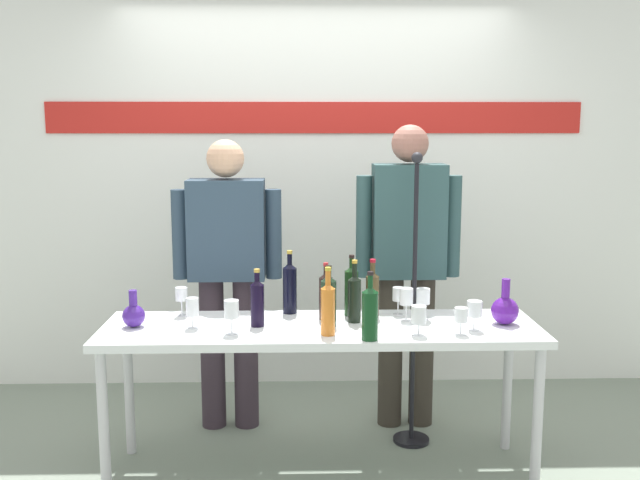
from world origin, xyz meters
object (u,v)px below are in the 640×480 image
wine_bottle_7 (329,299)px  wine_glass_right_2 (461,315)px  decanter_blue_left (134,314)px  wine_glass_right_5 (423,297)px  wine_glass_left_2 (181,295)px  wine_glass_right_1 (475,309)px  wine_bottle_0 (351,289)px  decanter_blue_right (505,309)px  wine_glass_right_0 (419,315)px  presenter_left (228,265)px  wine_bottle_1 (290,286)px  wine_bottle_4 (326,295)px  wine_glass_left_1 (192,307)px  wine_bottle_2 (354,297)px  wine_glass_right_3 (398,295)px  wine_glass_left_0 (231,310)px  wine_bottle_6 (257,301)px  wine_bottle_5 (372,293)px  microphone_stand (413,348)px  wine_bottle_3 (370,311)px  presenter_right (408,257)px  wine_glass_right_4 (406,297)px  wine_bottle_8 (328,307)px  display_table (321,339)px

wine_bottle_7 → wine_glass_right_2: size_ratio=2.33×
decanter_blue_left → wine_glass_right_5: decanter_blue_left is taller
wine_glass_left_2 → wine_glass_right_1: (1.44, -0.30, -0.01)m
wine_glass_right_1 → wine_bottle_0: bearing=153.0°
decanter_blue_right → wine_glass_right_0: bearing=-158.8°
presenter_left → wine_glass_right_1: presenter_left is taller
wine_bottle_1 → wine_bottle_4: 0.23m
decanter_blue_left → wine_glass_left_1: decanter_blue_left is taller
decanter_blue_right → wine_bottle_4: (-0.88, 0.11, 0.05)m
wine_bottle_0 → wine_glass_right_5: 0.37m
wine_bottle_2 → wine_bottle_0: bearing=92.8°
wine_bottle_0 → wine_glass_left_1: wine_bottle_0 is taller
wine_glass_right_3 → wine_glass_left_0: bearing=-158.6°
wine_bottle_6 → wine_bottle_0: bearing=22.0°
decanter_blue_left → presenter_left: presenter_left is taller
wine_bottle_1 → wine_glass_right_1: size_ratio=2.30×
wine_bottle_1 → wine_bottle_5: 0.43m
wine_bottle_6 → wine_bottle_4: bearing=18.6°
wine_bottle_2 → microphone_stand: microphone_stand is taller
wine_bottle_2 → wine_glass_left_2: wine_bottle_2 is taller
wine_bottle_1 → wine_bottle_3: 0.61m
presenter_right → wine_bottle_7: 0.77m
wine_bottle_4 → wine_glass_right_1: bearing=-16.8°
wine_glass_right_4 → wine_bottle_8: bearing=-149.1°
wine_bottle_0 → wine_glass_right_5: (0.36, -0.09, -0.02)m
wine_glass_left_1 → wine_glass_right_4: size_ratio=0.90×
decanter_blue_right → wine_glass_right_0: (-0.46, -0.18, 0.02)m
wine_bottle_4 → wine_glass_right_1: 0.74m
wine_bottle_2 → wine_bottle_3: (0.05, -0.30, 0.00)m
wine_bottle_5 → wine_bottle_6: size_ratio=1.07×
wine_bottle_0 → wine_glass_right_3: bearing=1.5°
wine_bottle_1 → wine_glass_left_1: bearing=-150.0°
wine_bottle_2 → wine_bottle_5: size_ratio=1.04×
wine_bottle_6 → wine_glass_right_4: (0.74, 0.09, -0.00)m
wine_bottle_8 → wine_glass_right_5: bearing=27.5°
display_table → wine_glass_right_3: bearing=25.6°
wine_glass_right_2 → presenter_left: bearing=146.7°
decanter_blue_right → wine_glass_left_0: bearing=-174.5°
presenter_right → wine_glass_left_2: (-1.22, -0.39, -0.12)m
display_table → wine_glass_left_0: 0.48m
wine_glass_left_2 → wine_bottle_2: bearing=-8.9°
wine_glass_left_2 → wine_glass_right_2: size_ratio=1.16×
decanter_blue_left → wine_glass_right_0: (1.36, -0.18, 0.03)m
presenter_left → wine_glass_right_2: bearing=-33.3°
wine_bottle_4 → wine_glass_right_2: wine_bottle_4 is taller
presenter_right → wine_bottle_2: bearing=-123.0°
wine_bottle_2 → wine_bottle_1: bearing=150.8°
presenter_right → wine_glass_left_1: size_ratio=11.66×
display_table → wine_glass_left_1: wine_glass_left_1 is taller
wine_glass_left_1 → wine_glass_right_5: 1.15m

